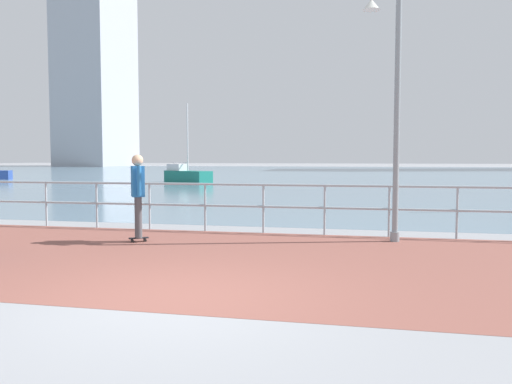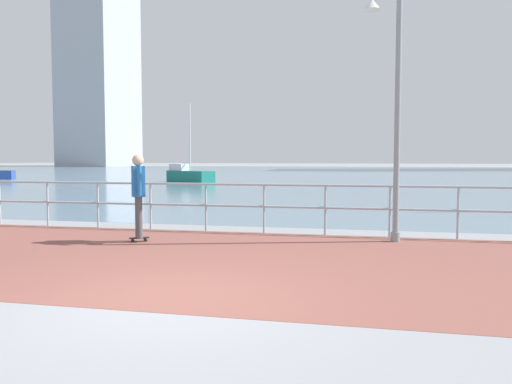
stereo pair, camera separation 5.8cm
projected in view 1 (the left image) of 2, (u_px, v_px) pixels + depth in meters
ground at (339, 177)px, 45.28m from camera, size 220.00×220.00×0.00m
brick_paving at (228, 259)px, 8.74m from camera, size 28.00×6.22×0.01m
harbor_water at (344, 174)px, 55.67m from camera, size 180.00×88.00×0.00m
waterfront_railing at (263, 199)px, 11.72m from camera, size 25.25×0.06×1.14m
lamppost at (389, 90)px, 10.40m from camera, size 0.82×0.36×5.63m
skateboarder at (138, 189)px, 10.46m from camera, size 0.40×0.51×1.80m
sailboat_teal at (187, 175)px, 35.32m from camera, size 3.93×3.06×5.44m
tower_beige at (96, 75)px, 104.81m from camera, size 11.02×16.24×39.11m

